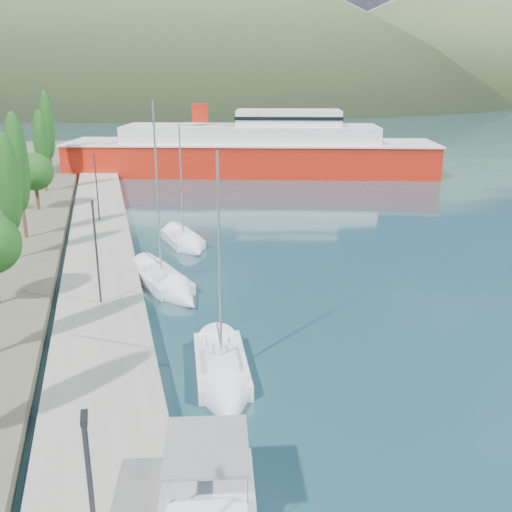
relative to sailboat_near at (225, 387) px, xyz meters
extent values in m
plane|color=#1C3F49|center=(3.75, 114.61, -0.31)|extent=(1400.00, 1400.00, 0.00)
cube|color=gray|center=(-5.25, 20.61, 0.09)|extent=(5.00, 88.00, 0.80)
cone|color=slate|center=(83.75, 674.61, 89.69)|extent=(760.00, 760.00, 180.00)
cone|color=slate|center=(423.75, 594.61, 69.69)|extent=(640.00, 640.00, 140.00)
cone|color=#455933|center=(43.75, 394.61, 57.19)|extent=(480.00, 480.00, 115.00)
cone|color=#455933|center=(263.75, 374.61, 44.69)|extent=(420.00, 420.00, 90.00)
cylinder|color=#47301E|center=(-11.18, 21.39, 1.40)|extent=(0.30, 0.30, 2.02)
ellipsoid|color=#1A4917|center=(-11.18, 21.39, 5.98)|extent=(1.80, 1.80, 7.15)
cylinder|color=#47301E|center=(-11.18, 27.18, 1.52)|extent=(0.30, 0.30, 2.25)
ellipsoid|color=#1A4917|center=(-11.18, 27.18, 6.64)|extent=(1.80, 1.80, 7.99)
cylinder|color=#47301E|center=(-11.18, 37.97, 1.55)|extent=(0.36, 0.36, 2.33)
sphere|color=#1A4917|center=(-11.18, 37.97, 4.21)|extent=(3.73, 3.73, 3.73)
cylinder|color=#47301E|center=(-11.18, 48.07, 1.41)|extent=(0.30, 0.30, 2.04)
ellipsoid|color=#1A4917|center=(-11.18, 48.07, 6.04)|extent=(1.80, 1.80, 7.23)
cylinder|color=#47301E|center=(-11.18, 57.75, 1.62)|extent=(0.30, 0.30, 2.45)
ellipsoid|color=#1A4917|center=(-11.18, 57.75, 7.20)|extent=(1.80, 1.80, 8.70)
cube|color=#2D2D33|center=(-5.25, -11.31, 6.49)|extent=(0.15, 0.50, 0.12)
cylinder|color=#2D2D33|center=(-5.25, 10.46, 3.49)|extent=(0.12, 0.12, 6.00)
cube|color=#2D2D33|center=(-5.25, 10.71, 6.49)|extent=(0.15, 0.50, 0.12)
cylinder|color=#2D2D33|center=(-5.25, 31.30, 3.49)|extent=(0.12, 0.12, 6.00)
cube|color=#2D2D33|center=(-5.25, 31.55, 6.49)|extent=(0.15, 0.50, 0.12)
cube|color=slate|center=(-2.09, -7.47, 2.53)|extent=(3.09, 3.47, 0.11)
cube|color=silver|center=(0.24, 1.95, -0.05)|extent=(3.08, 6.09, 0.94)
cube|color=silver|center=(0.19, 1.56, 0.57)|extent=(1.71, 2.49, 0.36)
cylinder|color=silver|center=(0.19, 1.56, 5.35)|extent=(0.12, 0.12, 9.87)
cone|color=silver|center=(-0.22, -1.77, -0.05)|extent=(2.70, 3.00, 2.39)
cube|color=silver|center=(-1.36, 15.10, -0.05)|extent=(4.05, 7.04, 0.94)
cube|color=silver|center=(-1.24, 14.67, 0.57)|extent=(2.08, 2.94, 0.36)
cylinder|color=silver|center=(-1.24, 14.67, 6.15)|extent=(0.12, 0.12, 11.46)
cone|color=silver|center=(-0.24, 11.00, -0.05)|extent=(3.12, 3.62, 2.40)
cube|color=silver|center=(1.51, 24.55, -0.06)|extent=(3.16, 5.64, 0.91)
cube|color=silver|center=(1.56, 24.20, 0.55)|extent=(1.73, 2.33, 0.36)
cylinder|color=silver|center=(1.56, 24.20, 4.97)|extent=(0.12, 0.12, 9.14)
cone|color=silver|center=(2.05, 21.18, -0.06)|extent=(2.70, 2.83, 2.34)
cube|color=#B11C0E|center=(16.10, 57.95, 1.66)|extent=(52.77, 25.83, 5.01)
cube|color=silver|center=(16.10, 57.95, 4.17)|extent=(53.21, 26.25, 0.27)
cube|color=silver|center=(16.10, 57.95, 5.24)|extent=(36.86, 19.26, 2.69)
cube|color=silver|center=(21.22, 56.33, 7.66)|extent=(15.87, 10.72, 2.15)
cylinder|color=#B11C0E|center=(9.26, 60.10, 8.29)|extent=(2.33, 2.33, 2.51)
camera|label=1|loc=(-4.44, -22.12, 13.25)|focal=40.00mm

